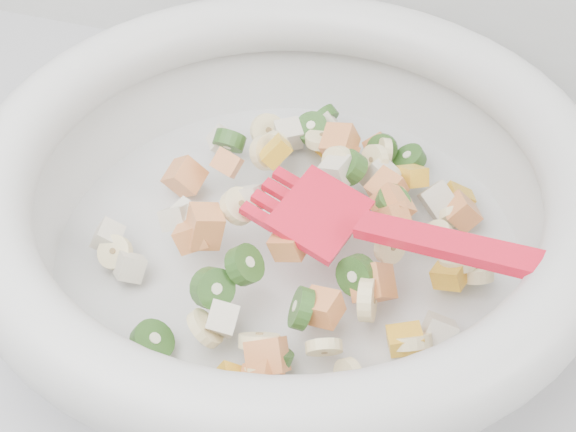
% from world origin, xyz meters
% --- Properties ---
extents(mixing_bowl, '(0.46, 0.42, 0.12)m').
position_xyz_m(mixing_bowl, '(-0.15, 1.48, 0.96)').
color(mixing_bowl, silver).
rests_on(mixing_bowl, counter).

